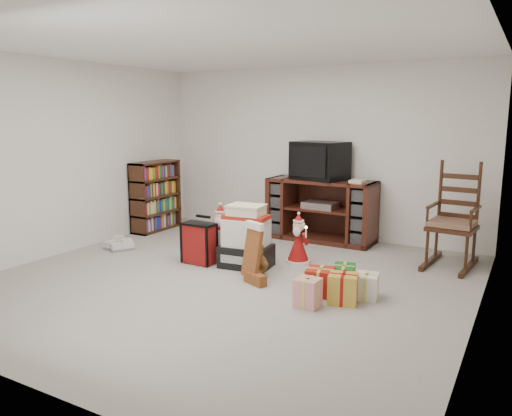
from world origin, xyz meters
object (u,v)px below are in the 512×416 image
(red_suitcase, at_px, (199,243))
(teddy_bear, at_px, (257,261))
(santa_figurine, at_px, (298,244))
(sneaker_pair, at_px, (119,245))
(gift_pile, at_px, (246,240))
(crt_television, at_px, (320,161))
(mrs_claus_figurine, at_px, (221,235))
(tv_stand, at_px, (321,210))
(bookshelf, at_px, (156,197))
(rocking_chair, at_px, (453,229))
(gift_cluster, at_px, (335,285))

(red_suitcase, xyz_separation_m, teddy_bear, (0.83, -0.04, -0.10))
(santa_figurine, distance_m, sneaker_pair, 2.47)
(teddy_bear, relative_size, santa_figurine, 0.58)
(gift_pile, relative_size, teddy_bear, 2.06)
(teddy_bear, xyz_separation_m, crt_television, (-0.03, 1.89, 1.00))
(santa_figurine, height_order, mrs_claus_figurine, mrs_claus_figurine)
(tv_stand, relative_size, teddy_bear, 4.36)
(bookshelf, bearing_deg, crt_television, 14.94)
(rocking_chair, xyz_separation_m, teddy_bear, (-1.86, -1.49, -0.29))
(gift_pile, bearing_deg, teddy_bear, -44.80)
(mrs_claus_figurine, bearing_deg, teddy_bear, -32.51)
(red_suitcase, xyz_separation_m, sneaker_pair, (-1.35, 0.01, -0.20))
(santa_figurine, distance_m, gift_cluster, 1.22)
(bookshelf, bearing_deg, santa_figurine, -11.79)
(rocking_chair, xyz_separation_m, crt_television, (-1.89, 0.40, 0.71))
(gift_pile, bearing_deg, sneaker_pair, 179.06)
(santa_figurine, height_order, crt_television, crt_television)
(crt_television, bearing_deg, sneaker_pair, -123.92)
(tv_stand, xyz_separation_m, gift_pile, (-0.28, -1.65, -0.12))
(red_suitcase, xyz_separation_m, mrs_claus_figurine, (-0.01, 0.50, -0.00))
(sneaker_pair, distance_m, gift_cluster, 3.22)
(bookshelf, xyz_separation_m, sneaker_pair, (0.33, -1.18, -0.47))
(gift_pile, xyz_separation_m, crt_television, (0.23, 1.67, 0.83))
(rocking_chair, height_order, santa_figurine, rocking_chair)
(bookshelf, height_order, santa_figurine, bookshelf)
(rocking_chair, height_order, red_suitcase, rocking_chair)
(tv_stand, bearing_deg, red_suitcase, -113.82)
(gift_pile, xyz_separation_m, gift_cluster, (1.29, -0.46, -0.19))
(tv_stand, height_order, mrs_claus_figurine, tv_stand)
(mrs_claus_figurine, distance_m, gift_cluster, 2.03)
(red_suitcase, bearing_deg, mrs_claus_figurine, 93.90)
(tv_stand, xyz_separation_m, mrs_claus_figurine, (-0.86, -1.32, -0.19))
(tv_stand, relative_size, crt_television, 1.85)
(bookshelf, bearing_deg, gift_cluster, -22.61)
(crt_television, bearing_deg, gift_pile, -82.40)
(red_suitcase, bearing_deg, bookshelf, 147.11)
(gift_pile, bearing_deg, crt_television, 76.17)
(gift_pile, bearing_deg, bookshelf, 149.90)
(bookshelf, distance_m, santa_figurine, 2.80)
(bookshelf, height_order, teddy_bear, bookshelf)
(red_suitcase, bearing_deg, gift_cluster, -6.60)
(tv_stand, relative_size, santa_figurine, 2.51)
(tv_stand, height_order, teddy_bear, tv_stand)
(rocking_chair, distance_m, santa_figurine, 1.86)
(bookshelf, height_order, sneaker_pair, bookshelf)
(gift_pile, distance_m, red_suitcase, 0.60)
(tv_stand, relative_size, bookshelf, 1.44)
(crt_television, bearing_deg, teddy_bear, -73.42)
(gift_pile, distance_m, sneaker_pair, 1.94)
(gift_pile, xyz_separation_m, mrs_claus_figurine, (-0.58, 0.33, -0.07))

